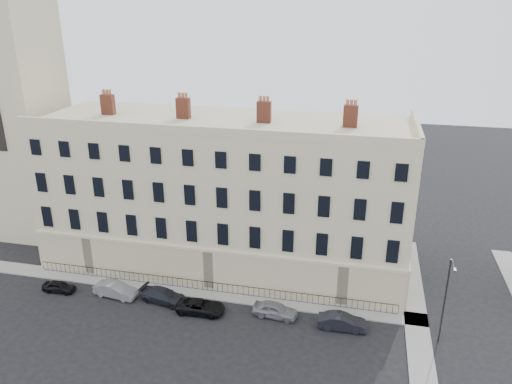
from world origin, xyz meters
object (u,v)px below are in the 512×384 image
car_a (59,286)px  car_c (164,296)px  car_e (275,310)px  car_b (116,290)px  streetlamp (445,298)px  car_f (342,322)px  car_d (201,307)px

car_a → car_c: (10.33, 0.55, 0.11)m
car_e → car_b: bearing=96.3°
car_b → car_a: bearing=101.3°
streetlamp → car_c: bearing=-177.0°
car_c → car_f: 16.15m
car_f → streetlamp: bearing=-92.3°
car_b → car_d: 8.58m
car_b → car_f: size_ratio=1.02×
car_d → streetlamp: bearing=-90.9°
car_b → streetlamp: 28.83m
car_c → car_a: bearing=102.8°
car_c → car_d: (3.84, -0.84, -0.04)m
car_a → car_b: bearing=-87.6°
car_c → car_e: size_ratio=1.12×
car_d → streetlamp: size_ratio=0.57×
car_b → car_f: (20.85, -0.32, -0.01)m
car_c → car_f: (16.15, -0.43, 0.03)m
car_c → car_e: (10.36, 0.05, 0.03)m
car_d → streetlamp: streetlamp is taller
car_c → car_b: bearing=101.0°
car_f → streetlamp: (7.77, -0.05, 3.51)m
car_d → car_f: 12.31m
car_c → car_e: bearing=-80.0°
car_c → streetlamp: (23.92, -0.48, 3.54)m
car_c → car_e: car_e is taller
car_a → car_b: car_b is taller
car_a → car_f: car_f is taller
car_b → car_d: bearing=-88.1°
car_f → streetlamp: streetlamp is taller
car_d → streetlamp: (20.07, 0.36, 3.58)m
car_f → car_e: bearing=83.3°
streetlamp → car_a: bearing=-175.7°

